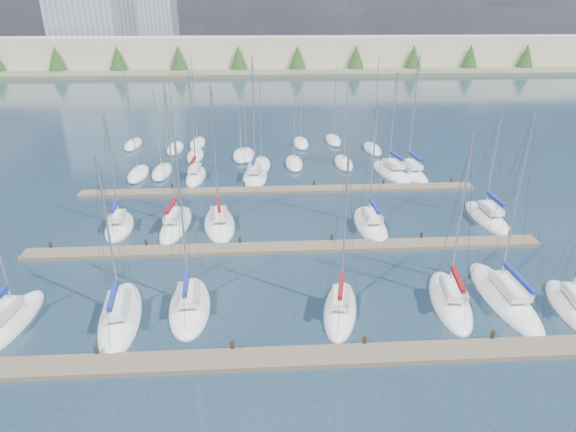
{
  "coord_description": "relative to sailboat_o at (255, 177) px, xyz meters",
  "views": [
    {
      "loc": [
        -2.06,
        -20.46,
        19.22
      ],
      "look_at": [
        0.0,
        14.0,
        4.0
      ],
      "focal_mm": 30.0,
      "sensor_mm": 36.0,
      "label": 1
    }
  ],
  "objects": [
    {
      "name": "sailboat_f",
      "position": [
        17.74,
        -27.13,
        -0.01
      ],
      "size": [
        2.81,
        9.85,
        13.87
      ],
      "rotation": [
        0.0,
        0.0,
        0.01
      ],
      "color": "white",
      "rests_on": "ground"
    },
    {
      "name": "sailboat_a",
      "position": [
        -15.89,
        -28.06,
        -0.01
      ],
      "size": [
        2.88,
        7.71,
        11.05
      ],
      "rotation": [
        0.0,
        0.0,
        -0.08
      ],
      "color": "white",
      "rests_on": "ground"
    },
    {
      "name": "shoreline",
      "position": [
        -10.54,
        115.14,
        7.25
      ],
      "size": [
        400.0,
        60.0,
        38.0
      ],
      "color": "#666B51",
      "rests_on": "ground"
    },
    {
      "name": "sailboat_n",
      "position": [
        -7.15,
        0.55,
        0.01
      ],
      "size": [
        2.43,
        7.3,
        13.22
      ],
      "rotation": [
        0.0,
        0.0,
        -0.03
      ],
      "color": "white",
      "rests_on": "ground"
    },
    {
      "name": "distant_boats",
      "position": [
        -1.59,
        9.14,
        0.1
      ],
      "size": [
        36.93,
        20.75,
        13.3
      ],
      "color": "#9EA0A5",
      "rests_on": "ground"
    },
    {
      "name": "sailboat_d",
      "position": [
        5.89,
        -27.93,
        -0.0
      ],
      "size": [
        3.66,
        7.38,
        11.85
      ],
      "rotation": [
        0.0,
        0.0,
        -0.21
      ],
      "color": "white",
      "rests_on": "ground"
    },
    {
      "name": "sailboat_c",
      "position": [
        -4.42,
        -26.93,
        -0.01
      ],
      "size": [
        3.29,
        7.64,
        12.61
      ],
      "rotation": [
        0.0,
        0.0,
        0.07
      ],
      "color": "white",
      "rests_on": "ground"
    },
    {
      "name": "sailboat_g",
      "position": [
        21.89,
        -28.57,
        -0.0
      ],
      "size": [
        3.56,
        7.27,
        11.9
      ],
      "rotation": [
        0.0,
        0.0,
        -0.17
      ],
      "color": "white",
      "rests_on": "ground"
    },
    {
      "name": "sailboat_m",
      "position": [
        22.65,
        -13.5,
        -0.02
      ],
      "size": [
        2.64,
        8.37,
        11.72
      ],
      "rotation": [
        0.0,
        0.0,
        0.01
      ],
      "color": "white",
      "rests_on": "ground"
    },
    {
      "name": "sailboat_i",
      "position": [
        -7.42,
        -13.33,
        0.0
      ],
      "size": [
        3.05,
        8.61,
        13.82
      ],
      "rotation": [
        0.0,
        0.0,
        -0.08
      ],
      "color": "white",
      "rests_on": "ground"
    },
    {
      "name": "dock_far",
      "position": [
        2.75,
        -4.61,
        -0.04
      ],
      "size": [
        44.0,
        1.93,
        1.1
      ],
      "color": "#6B5E4C",
      "rests_on": "ground"
    },
    {
      "name": "sailboat_j",
      "position": [
        -3.33,
        -13.37,
        -0.01
      ],
      "size": [
        3.79,
        8.41,
        13.67
      ],
      "rotation": [
        0.0,
        0.0,
        0.12
      ],
      "color": "white",
      "rests_on": "ground"
    },
    {
      "name": "dock_near",
      "position": [
        2.75,
        -32.61,
        -0.04
      ],
      "size": [
        44.0,
        1.93,
        1.1
      ],
      "color": "#6B5E4C",
      "rests_on": "ground"
    },
    {
      "name": "sailboat_r",
      "position": [
        19.16,
        0.52,
        -0.0
      ],
      "size": [
        3.67,
        9.37,
        14.78
      ],
      "rotation": [
        0.0,
        0.0,
        0.11
      ],
      "color": "white",
      "rests_on": "ground"
    },
    {
      "name": "sailboat_q",
      "position": [
        16.91,
        0.85,
        -0.02
      ],
      "size": [
        4.55,
        9.32,
        12.83
      ],
      "rotation": [
        0.0,
        0.0,
        0.16
      ],
      "color": "white",
      "rests_on": "ground"
    },
    {
      "name": "sailboat_o",
      "position": [
        0.0,
        0.0,
        0.0
      ],
      "size": [
        3.42,
        8.13,
        14.85
      ],
      "rotation": [
        0.0,
        0.0,
        -0.07
      ],
      "color": "white",
      "rests_on": "ground"
    },
    {
      "name": "dock_mid",
      "position": [
        2.75,
        -18.61,
        -0.04
      ],
      "size": [
        44.0,
        1.93,
        1.1
      ],
      "color": "#6B5E4C",
      "rests_on": "ground"
    },
    {
      "name": "sailboat_l",
      "position": [
        10.91,
        -14.46,
        -0.01
      ],
      "size": [
        2.74,
        8.3,
        12.59
      ],
      "rotation": [
        0.0,
        0.0,
        0.0
      ],
      "color": "white",
      "rests_on": "ground"
    },
    {
      "name": "ground",
      "position": [
        2.75,
        25.37,
        -0.19
      ],
      "size": [
        400.0,
        400.0,
        0.0
      ],
      "primitive_type": "plane",
      "color": "#243848",
      "rests_on": "ground"
    },
    {
      "name": "sailboat_e",
      "position": [
        13.77,
        -27.32,
        -0.01
      ],
      "size": [
        3.76,
        8.26,
        12.75
      ],
      "rotation": [
        0.0,
        0.0,
        -0.16
      ],
      "color": "white",
      "rests_on": "ground"
    },
    {
      "name": "sailboat_h",
      "position": [
        -12.66,
        -13.41,
        -0.01
      ],
      "size": [
        3.09,
        6.68,
        11.22
      ],
      "rotation": [
        0.0,
        0.0,
        0.1
      ],
      "color": "white",
      "rests_on": "ground"
    },
    {
      "name": "sailboat_b",
      "position": [
        -8.89,
        -27.87,
        -0.02
      ],
      "size": [
        3.79,
        8.89,
        11.92
      ],
      "rotation": [
        0.0,
        0.0,
        0.13
      ],
      "color": "white",
      "rests_on": "ground"
    }
  ]
}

